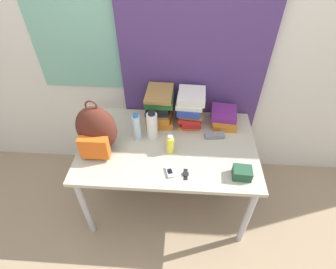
{
  "coord_description": "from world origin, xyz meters",
  "views": [
    {
      "loc": [
        0.09,
        -1.01,
        2.12
      ],
      "look_at": [
        0.0,
        0.42,
        0.81
      ],
      "focal_mm": 28.0,
      "sensor_mm": 36.0,
      "label": 1
    }
  ],
  "objects_px": {
    "sports_bottle": "(152,125)",
    "sunglasses_case": "(214,136)",
    "book_stack_center": "(190,107)",
    "water_bottle": "(137,127)",
    "book_stack_left": "(159,107)",
    "backpack": "(96,131)",
    "camera_pouch": "(242,173)",
    "sunscreen_bottle": "(170,144)",
    "wristwatch": "(186,174)",
    "book_stack_right": "(224,117)",
    "cell_phone": "(170,172)"
  },
  "relations": [
    {
      "from": "book_stack_right",
      "to": "wristwatch",
      "type": "distance_m",
      "value": 0.64
    },
    {
      "from": "book_stack_right",
      "to": "wristwatch",
      "type": "bearing_deg",
      "value": -118.37
    },
    {
      "from": "water_bottle",
      "to": "camera_pouch",
      "type": "height_order",
      "value": "water_bottle"
    },
    {
      "from": "book_stack_right",
      "to": "sunscreen_bottle",
      "type": "relative_size",
      "value": 1.57
    },
    {
      "from": "sunglasses_case",
      "to": "camera_pouch",
      "type": "bearing_deg",
      "value": -67.67
    },
    {
      "from": "water_bottle",
      "to": "sports_bottle",
      "type": "xyz_separation_m",
      "value": [
        0.12,
        0.03,
        0.0
      ]
    },
    {
      "from": "cell_phone",
      "to": "camera_pouch",
      "type": "bearing_deg",
      "value": -0.06
    },
    {
      "from": "water_bottle",
      "to": "sports_bottle",
      "type": "bearing_deg",
      "value": 14.53
    },
    {
      "from": "backpack",
      "to": "wristwatch",
      "type": "height_order",
      "value": "backpack"
    },
    {
      "from": "book_stack_left",
      "to": "cell_phone",
      "type": "xyz_separation_m",
      "value": [
        0.12,
        -0.56,
        -0.14
      ]
    },
    {
      "from": "sports_bottle",
      "to": "camera_pouch",
      "type": "bearing_deg",
      "value": -29.23
    },
    {
      "from": "book_stack_center",
      "to": "camera_pouch",
      "type": "bearing_deg",
      "value": -57.45
    },
    {
      "from": "backpack",
      "to": "book_stack_center",
      "type": "xyz_separation_m",
      "value": [
        0.67,
        0.35,
        -0.03
      ]
    },
    {
      "from": "book_stack_left",
      "to": "sunglasses_case",
      "type": "relative_size",
      "value": 1.91
    },
    {
      "from": "cell_phone",
      "to": "book_stack_left",
      "type": "bearing_deg",
      "value": 102.01
    },
    {
      "from": "backpack",
      "to": "book_stack_left",
      "type": "bearing_deg",
      "value": 40.33
    },
    {
      "from": "wristwatch",
      "to": "backpack",
      "type": "bearing_deg",
      "value": 161.93
    },
    {
      "from": "water_bottle",
      "to": "sunglasses_case",
      "type": "bearing_deg",
      "value": 4.93
    },
    {
      "from": "sports_bottle",
      "to": "sunglasses_case",
      "type": "relative_size",
      "value": 1.56
    },
    {
      "from": "wristwatch",
      "to": "water_bottle",
      "type": "bearing_deg",
      "value": 138.38
    },
    {
      "from": "cell_phone",
      "to": "wristwatch",
      "type": "relative_size",
      "value": 1.13
    },
    {
      "from": "sports_bottle",
      "to": "sunglasses_case",
      "type": "bearing_deg",
      "value": 2.59
    },
    {
      "from": "book_stack_center",
      "to": "sports_bottle",
      "type": "distance_m",
      "value": 0.35
    },
    {
      "from": "water_bottle",
      "to": "cell_phone",
      "type": "distance_m",
      "value": 0.44
    },
    {
      "from": "water_bottle",
      "to": "camera_pouch",
      "type": "xyz_separation_m",
      "value": [
        0.76,
        -0.33,
        -0.08
      ]
    },
    {
      "from": "book_stack_right",
      "to": "cell_phone",
      "type": "xyz_separation_m",
      "value": [
        -0.41,
        -0.55,
        -0.06
      ]
    },
    {
      "from": "book_stack_left",
      "to": "sports_bottle",
      "type": "relative_size",
      "value": 1.22
    },
    {
      "from": "book_stack_left",
      "to": "backpack",
      "type": "bearing_deg",
      "value": -139.67
    },
    {
      "from": "backpack",
      "to": "camera_pouch",
      "type": "bearing_deg",
      "value": -11.18
    },
    {
      "from": "backpack",
      "to": "sunglasses_case",
      "type": "relative_size",
      "value": 2.78
    },
    {
      "from": "book_stack_right",
      "to": "sunscreen_bottle",
      "type": "xyz_separation_m",
      "value": [
        -0.42,
        -0.35,
        0.01
      ]
    },
    {
      "from": "sports_bottle",
      "to": "book_stack_center",
      "type": "bearing_deg",
      "value": 34.05
    },
    {
      "from": "book_stack_center",
      "to": "sports_bottle",
      "type": "relative_size",
      "value": 1.21
    },
    {
      "from": "water_bottle",
      "to": "sunscreen_bottle",
      "type": "relative_size",
      "value": 1.55
    },
    {
      "from": "book_stack_right",
      "to": "sunglasses_case",
      "type": "height_order",
      "value": "book_stack_right"
    },
    {
      "from": "water_bottle",
      "to": "sunglasses_case",
      "type": "distance_m",
      "value": 0.61
    },
    {
      "from": "sunscreen_bottle",
      "to": "wristwatch",
      "type": "height_order",
      "value": "sunscreen_bottle"
    },
    {
      "from": "book_stack_center",
      "to": "sunscreen_bottle",
      "type": "xyz_separation_m",
      "value": [
        -0.14,
        -0.35,
        -0.08
      ]
    },
    {
      "from": "sunglasses_case",
      "to": "backpack",
      "type": "bearing_deg",
      "value": -168.24
    },
    {
      "from": "sunscreen_bottle",
      "to": "wristwatch",
      "type": "distance_m",
      "value": 0.25
    },
    {
      "from": "book_stack_right",
      "to": "camera_pouch",
      "type": "bearing_deg",
      "value": -82.49
    },
    {
      "from": "book_stack_left",
      "to": "wristwatch",
      "type": "height_order",
      "value": "book_stack_left"
    },
    {
      "from": "book_stack_center",
      "to": "sports_bottle",
      "type": "height_order",
      "value": "book_stack_center"
    },
    {
      "from": "book_stack_left",
      "to": "water_bottle",
      "type": "relative_size",
      "value": 1.24
    },
    {
      "from": "book_stack_center",
      "to": "sports_bottle",
      "type": "bearing_deg",
      "value": -145.95
    },
    {
      "from": "book_stack_center",
      "to": "water_bottle",
      "type": "distance_m",
      "value": 0.46
    },
    {
      "from": "water_bottle",
      "to": "wristwatch",
      "type": "xyz_separation_m",
      "value": [
        0.38,
        -0.34,
        -0.11
      ]
    },
    {
      "from": "cell_phone",
      "to": "book_stack_right",
      "type": "bearing_deg",
      "value": 53.27
    },
    {
      "from": "book_stack_left",
      "to": "cell_phone",
      "type": "height_order",
      "value": "book_stack_left"
    },
    {
      "from": "book_stack_center",
      "to": "camera_pouch",
      "type": "relative_size",
      "value": 2.24
    }
  ]
}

